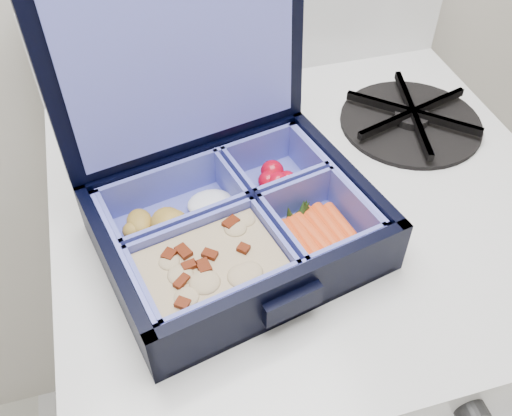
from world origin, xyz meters
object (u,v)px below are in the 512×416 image
object	(u,v)px
stove	(288,365)
fork	(245,151)
burner_grate	(412,116)
bento_box	(237,226)

from	to	relation	value
stove	fork	world-z (taller)	fork
burner_grate	fork	xyz separation A→B (m)	(-0.21, 0.00, -0.01)
stove	burner_grate	xyz separation A→B (m)	(0.16, 0.06, 0.42)
bento_box	burner_grate	bearing A→B (deg)	15.13
fork	stove	bearing A→B (deg)	-33.67
fork	burner_grate	bearing A→B (deg)	18.67
stove	bento_box	size ratio (longest dim) A/B	3.24
stove	bento_box	distance (m)	0.45
bento_box	burner_grate	world-z (taller)	bento_box
bento_box	burner_grate	xyz separation A→B (m)	(0.25, 0.13, -0.02)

